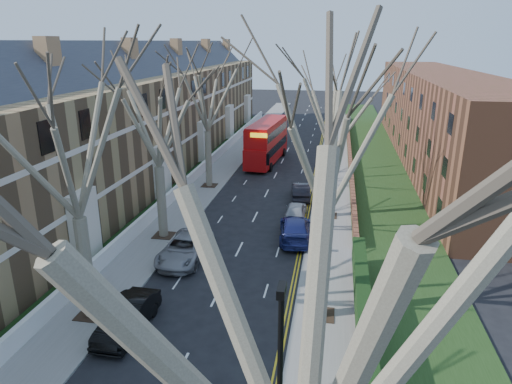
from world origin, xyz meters
The scene contains 18 objects.
pavement_left centered at (-6.00, 39.00, 0.06)m, with size 3.00×102.00×0.12m, color slate.
pavement_right centered at (6.00, 39.00, 0.06)m, with size 3.00×102.00×0.12m, color slate.
terrace_left centered at (-13.65, 31.00, 5.53)m, with size 9.70×78.00×13.60m.
flats_right centered at (17.46, 43.00, 4.98)m, with size 13.97×54.00×10.00m.
front_wall_left centered at (-7.65, 31.00, 0.62)m, with size 0.30×78.00×1.00m.
grass_verge_right centered at (10.50, 39.00, 0.15)m, with size 6.00×102.00×0.06m.
tree_left_mid centered at (-5.70, 6.00, 9.56)m, with size 10.50×10.50×14.71m.
tree_left_far centered at (-5.70, 16.00, 9.24)m, with size 10.15×10.15×14.22m.
tree_left_dist centered at (-5.70, 28.00, 9.56)m, with size 10.50×10.50×14.71m.
tree_right_near centered at (5.70, -6.00, 9.86)m, with size 10.85×10.85×15.20m.
tree_right_mid centered at (5.70, 8.00, 9.56)m, with size 10.50×10.50×14.71m.
tree_right_far centered at (5.70, 22.00, 9.24)m, with size 10.15×10.15×14.22m.
double_decker_bus centered at (-1.70, 38.12, 2.28)m, with size 3.48×11.24×4.62m.
car_left_mid centered at (-3.35, 5.20, 0.75)m, with size 1.59×4.56×1.50m, color black.
car_left_far centered at (-3.08, 12.96, 0.76)m, with size 2.52×5.47×1.52m, color gray.
car_right_near centered at (3.53, 17.32, 0.77)m, with size 2.17×5.33×1.55m, color navy.
car_right_mid centered at (3.21, 21.20, 0.67)m, with size 1.59×3.95×1.35m, color #989AA0.
car_right_far centered at (3.18, 26.08, 0.72)m, with size 1.52×4.35×1.43m, color black.
Camera 1 is at (5.98, -12.20, 13.28)m, focal length 32.00 mm.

